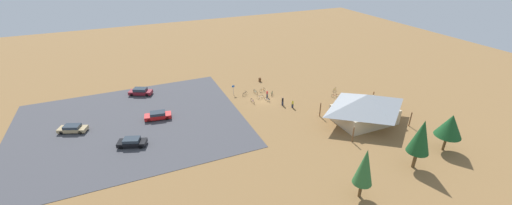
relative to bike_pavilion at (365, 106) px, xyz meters
name	(u,v)px	position (x,y,z in m)	size (l,w,h in m)	color
ground	(263,100)	(12.89, -14.95, -2.99)	(160.00, 160.00, 0.00)	olive
parking_lot_asphalt	(130,124)	(38.69, -15.51, -2.96)	(38.87, 32.12, 0.05)	#424247
bike_pavilion	(365,106)	(0.00, 0.00, 0.00)	(12.77, 9.65, 5.26)	#C6B28E
trash_bin	(260,80)	(9.58, -24.14, -2.54)	(0.60, 0.60, 0.90)	brown
lot_sign	(233,88)	(17.62, -19.91, -1.58)	(0.56, 0.08, 2.20)	#99999E
pine_far_west	(450,126)	(-5.30, 12.05, 1.38)	(3.83, 3.83, 6.15)	brown
pine_west	(365,167)	(13.34, 14.91, 1.65)	(2.41, 2.41, 7.15)	brown
pine_mideast	(421,137)	(2.36, 13.29, 2.13)	(3.01, 3.01, 7.67)	brown
bicycle_red_yard_left	(335,96)	(-1.35, -10.22, -2.63)	(1.62, 0.62, 0.83)	black
bicycle_green_yard_front	(272,93)	(10.26, -16.37, -2.59)	(1.01, 1.49, 0.84)	black
bicycle_teal_near_sign	(256,92)	(13.18, -18.37, -2.61)	(0.48, 1.73, 0.88)	black
bicycle_black_yard_center	(245,94)	(15.60, -18.53, -2.60)	(1.48, 1.03, 0.88)	black
bicycle_white_lone_west	(260,97)	(13.19, -15.77, -2.62)	(1.70, 0.48, 0.80)	black
bicycle_blue_yard_right	(267,99)	(12.34, -14.28, -2.63)	(0.58, 1.61, 0.77)	black
bicycle_orange_back_row	(262,90)	(11.40, -18.75, -2.63)	(1.64, 0.71, 0.83)	black
bicycle_yellow_edge_south	(335,90)	(-3.04, -12.72, -2.62)	(1.51, 0.99, 0.82)	black
bicycle_purple_by_bin	(253,101)	(15.43, -14.67, -2.60)	(0.48, 1.83, 0.85)	black
car_black_inner_stall	(132,142)	(38.76, -8.33, -2.26)	(4.74, 3.27, 1.36)	black
car_red_near_entry	(158,115)	(33.78, -15.53, -2.24)	(4.91, 2.58, 1.40)	red
car_tan_aisle_side	(73,128)	(47.65, -16.74, -2.29)	(4.92, 3.39, 1.27)	tan
car_maroon_back_corner	(141,92)	(35.64, -27.57, -2.20)	(5.04, 3.72, 1.49)	maroon
visitor_by_pavilion	(267,94)	(11.66, -15.84, -2.13)	(0.36, 0.36, 1.64)	#2D3347
visitor_at_bikes	(293,104)	(9.11, -9.66, -2.12)	(0.36, 0.36, 1.65)	#2D3347
visitor_near_lot	(283,101)	(10.42, -11.33, -2.06)	(0.38, 0.36, 1.76)	#2D3347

